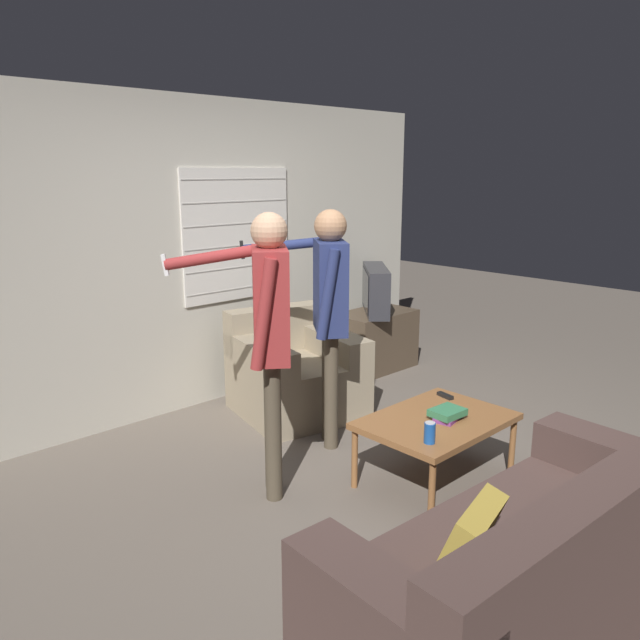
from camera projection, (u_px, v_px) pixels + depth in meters
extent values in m
plane|color=#665B51|center=(379.00, 483.00, 4.04)|extent=(16.00, 16.00, 0.00)
cube|color=#BCB7A8|center=(198.00, 256.00, 5.17)|extent=(5.20, 0.06, 2.55)
cube|color=silver|center=(238.00, 235.00, 5.36)|extent=(1.10, 0.02, 1.12)
cube|color=#A4A099|center=(240.00, 288.00, 5.46)|extent=(1.08, 0.00, 0.01)
cube|color=#A4A099|center=(239.00, 267.00, 5.42)|extent=(1.08, 0.00, 0.01)
cube|color=#A4A099|center=(239.00, 246.00, 5.37)|extent=(1.08, 0.00, 0.01)
cube|color=#A4A099|center=(238.00, 224.00, 5.33)|extent=(1.08, 0.00, 0.01)
cube|color=#A4A099|center=(237.00, 202.00, 5.28)|extent=(1.08, 0.00, 0.01)
cube|color=#A4A099|center=(237.00, 179.00, 5.24)|extent=(1.08, 0.00, 0.01)
cube|color=#4C3833|center=(518.00, 584.00, 2.70)|extent=(1.98, 0.92, 0.45)
cube|color=#4C3833|center=(596.00, 530.00, 2.38)|extent=(1.95, 0.31, 0.38)
cube|color=#4C3833|center=(383.00, 606.00, 2.09)|extent=(0.28, 0.82, 0.20)
cube|color=#4C3833|center=(617.00, 459.00, 3.16)|extent=(0.28, 0.82, 0.20)
cube|color=#B29338|center=(466.00, 544.00, 2.45)|extent=(0.40, 0.30, 0.37)
cube|color=gray|center=(297.00, 387.00, 5.15)|extent=(1.09, 1.09, 0.46)
cube|color=gray|center=(277.00, 328.00, 5.34)|extent=(0.93, 0.40, 0.38)
cube|color=gray|center=(332.00, 343.00, 5.23)|extent=(0.44, 0.94, 0.21)
cube|color=gray|center=(260.00, 354.00, 4.90)|extent=(0.44, 0.94, 0.21)
cube|color=brown|center=(436.00, 421.00, 3.96)|extent=(0.95, 0.68, 0.04)
cylinder|color=brown|center=(355.00, 458.00, 3.94)|extent=(0.04, 0.04, 0.40)
cylinder|color=brown|center=(438.00, 421.00, 4.52)|extent=(0.04, 0.04, 0.40)
cylinder|color=brown|center=(432.00, 493.00, 3.51)|extent=(0.04, 0.04, 0.40)
cylinder|color=brown|center=(512.00, 447.00, 4.10)|extent=(0.04, 0.04, 0.40)
cube|color=#4C3D2D|center=(375.00, 340.00, 6.29)|extent=(0.82, 0.48, 0.59)
cube|color=#2D2D33|center=(376.00, 290.00, 6.17)|extent=(0.70, 0.74, 0.45)
cube|color=black|center=(365.00, 290.00, 6.17)|extent=(0.49, 0.52, 0.37)
cylinder|color=#4C4233|center=(273.00, 432.00, 3.75)|extent=(0.10, 0.10, 0.88)
cylinder|color=#4C4233|center=(272.00, 422.00, 3.89)|extent=(0.10, 0.10, 0.88)
cube|color=maroon|center=(270.00, 304.00, 3.64)|extent=(0.41, 0.46, 0.66)
sphere|color=tan|center=(269.00, 231.00, 3.54)|extent=(0.21, 0.21, 0.21)
cylinder|color=maroon|center=(264.00, 315.00, 3.41)|extent=(0.17, 0.15, 0.63)
cylinder|color=maroon|center=(217.00, 256.00, 3.76)|extent=(0.55, 0.43, 0.16)
cube|color=white|center=(165.00, 265.00, 3.74)|extent=(0.06, 0.06, 0.13)
cylinder|color=#4C4233|center=(331.00, 392.00, 4.46)|extent=(0.10, 0.10, 0.86)
cylinder|color=#4C4233|center=(329.00, 384.00, 4.61)|extent=(0.10, 0.10, 0.86)
cube|color=navy|center=(330.00, 287.00, 4.35)|extent=(0.42, 0.46, 0.64)
sphere|color=#A87A56|center=(330.00, 226.00, 4.25)|extent=(0.23, 0.23, 0.23)
cylinder|color=navy|center=(328.00, 295.00, 4.12)|extent=(0.17, 0.15, 0.61)
cylinder|color=navy|center=(284.00, 245.00, 4.49)|extent=(0.53, 0.43, 0.12)
cube|color=black|center=(242.00, 250.00, 4.46)|extent=(0.05, 0.05, 0.13)
cube|color=#75387F|center=(448.00, 418.00, 3.93)|extent=(0.21, 0.16, 0.03)
cube|color=#33754C|center=(447.00, 412.00, 3.93)|extent=(0.22, 0.17, 0.04)
cylinder|color=#194C9E|center=(430.00, 433.00, 3.59)|extent=(0.07, 0.07, 0.12)
cylinder|color=silver|center=(430.00, 423.00, 3.57)|extent=(0.06, 0.06, 0.00)
cube|color=black|center=(445.00, 396.00, 4.32)|extent=(0.06, 0.14, 0.02)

